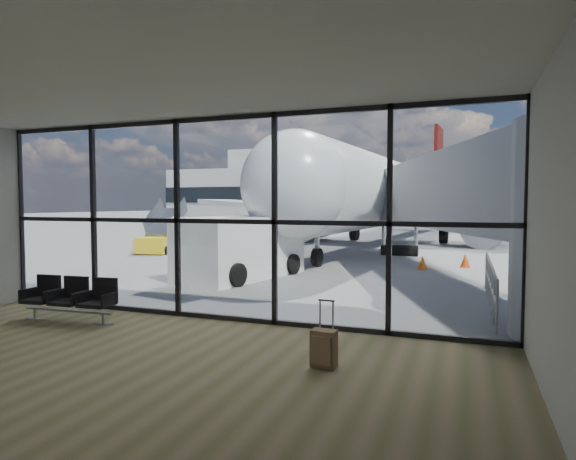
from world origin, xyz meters
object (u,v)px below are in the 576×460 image
Objects in this scene: seating_row at (72,297)px; service_van at (239,246)px; suitcase at (324,348)px; airliner at (401,195)px; mobile_stairs at (161,242)px; belt_loader at (263,240)px.

service_van reaches higher than seating_row.
airliner reaches higher than suitcase.
mobile_stairs is at bearing 113.74° from seating_row.
service_van is at bearing -93.81° from airliner.
belt_loader reaches higher than suitcase.
seating_row is 2.05× the size of suitcase.
seating_row is at bearing 174.75° from suitcase.
belt_loader is at bearing 94.62° from seating_row.
mobile_stairs reaches higher than suitcase.
seating_row is 0.58× the size of belt_loader.
belt_loader is at bearing 120.61° from suitcase.
seating_row is at bearing -72.32° from mobile_stairs.
service_van is 1.48× the size of mobile_stairs.
airliner is at bearing 93.72° from service_van.
seating_row is 26.81m from airliner.
suitcase is at bearing -43.37° from service_van.
airliner is 19.90m from service_van.
airliner is 17.16m from mobile_stairs.
seating_row is 15.23m from mobile_stairs.
seating_row is 6.93m from service_van.
airliner is (3.80, 26.41, 2.68)m from seating_row.
belt_loader is at bearing 24.63° from mobile_stairs.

